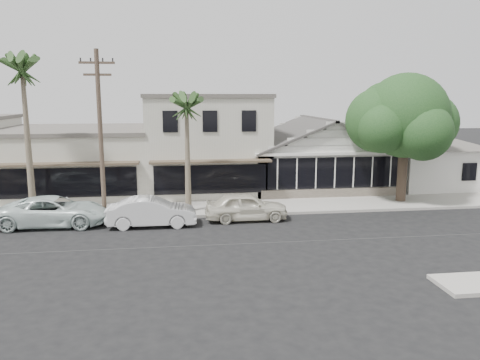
{
  "coord_description": "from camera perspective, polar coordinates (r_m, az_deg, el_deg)",
  "views": [
    {
      "loc": [
        -5.02,
        -20.17,
        6.64
      ],
      "look_at": [
        -1.48,
        6.0,
        1.86
      ],
      "focal_mm": 35.0,
      "sensor_mm": 36.0,
      "label": 1
    }
  ],
  "objects": [
    {
      "name": "row_building_midnear",
      "position": [
        34.68,
        -19.25,
        2.16
      ],
      "size": [
        10.0,
        10.0,
        4.2
      ],
      "primitive_type": "cube",
      "color": "silver",
      "rests_on": "ground"
    },
    {
      "name": "sidewalk_north",
      "position": [
        27.86,
        -13.64,
        -3.67
      ],
      "size": [
        90.0,
        3.5,
        0.15
      ],
      "primitive_type": "cube",
      "color": "#9E9991",
      "rests_on": "ground"
    },
    {
      "name": "car_0",
      "position": [
        25.23,
        0.77,
        -3.24
      ],
      "size": [
        4.43,
        1.79,
        1.51
      ],
      "primitive_type": "imported",
      "rotation": [
        0.0,
        0.0,
        1.57
      ],
      "color": "beige",
      "rests_on": "ground"
    },
    {
      "name": "corner_shop",
      "position": [
        34.38,
        9.32,
        3.4
      ],
      "size": [
        10.4,
        8.6,
        5.1
      ],
      "color": "white",
      "rests_on": "ground"
    },
    {
      "name": "car_2",
      "position": [
        26.0,
        -21.72,
        -3.56
      ],
      "size": [
        5.54,
        2.68,
        1.52
      ],
      "primitive_type": "imported",
      "rotation": [
        0.0,
        0.0,
        1.54
      ],
      "color": "silver",
      "rests_on": "ground"
    },
    {
      "name": "ground",
      "position": [
        21.82,
        6.04,
        -7.53
      ],
      "size": [
        140.0,
        140.0,
        0.0
      ],
      "primitive_type": "plane",
      "color": "black",
      "rests_on": "ground"
    },
    {
      "name": "palm_east",
      "position": [
        26.12,
        -6.55,
        9.06
      ],
      "size": [
        3.27,
        3.27,
        7.21
      ],
      "color": "#726651",
      "rests_on": "ground"
    },
    {
      "name": "car_1",
      "position": [
        24.5,
        -10.72,
        -3.84
      ],
      "size": [
        4.55,
        1.59,
        1.5
      ],
      "primitive_type": "imported",
      "rotation": [
        0.0,
        0.0,
        1.57
      ],
      "color": "silver",
      "rests_on": "ground"
    },
    {
      "name": "palm_mid",
      "position": [
        28.09,
        -25.03,
        12.04
      ],
      "size": [
        3.46,
        3.46,
        9.27
      ],
      "color": "#726651",
      "rests_on": "ground"
    },
    {
      "name": "row_building_near",
      "position": [
        33.9,
        -4.25,
        4.49
      ],
      "size": [
        8.0,
        10.0,
        6.5
      ],
      "primitive_type": "cube",
      "color": "beige",
      "rests_on": "ground"
    },
    {
      "name": "utility_pole",
      "position": [
        25.74,
        -16.65,
        5.7
      ],
      "size": [
        1.8,
        0.24,
        9.0
      ],
      "color": "brown",
      "rests_on": "ground"
    },
    {
      "name": "side_cottage",
      "position": [
        36.89,
        22.0,
        1.49
      ],
      "size": [
        6.0,
        6.0,
        3.0
      ],
      "primitive_type": "cube",
      "color": "white",
      "rests_on": "ground"
    },
    {
      "name": "shade_tree",
      "position": [
        30.59,
        19.22,
        7.13
      ],
      "size": [
        7.22,
        6.53,
        8.01
      ],
      "rotation": [
        0.0,
        0.0,
        -0.06
      ],
      "color": "#4A3A2D",
      "rests_on": "ground"
    }
  ]
}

